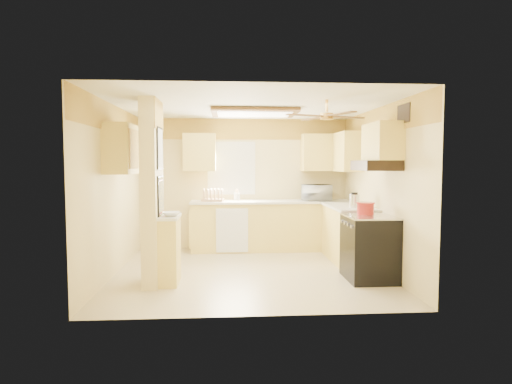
{
  "coord_description": "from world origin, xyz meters",
  "views": [
    {
      "loc": [
        -0.34,
        -6.4,
        1.67
      ],
      "look_at": [
        0.12,
        0.35,
        1.19
      ],
      "focal_mm": 30.0,
      "sensor_mm": 36.0,
      "label": 1
    }
  ],
  "objects": [
    {
      "name": "partition_ledge",
      "position": [
        -1.13,
        -0.55,
        0.45
      ],
      "size": [
        0.25,
        0.55,
        0.9
      ],
      "primitive_type": "cube",
      "color": "#FFDB6D",
      "rests_on": "floor"
    },
    {
      "name": "wall_front",
      "position": [
        0.0,
        -1.9,
        1.25
      ],
      "size": [
        4.0,
        0.0,
        4.0
      ],
      "primitive_type": "plane",
      "rotation": [
        -1.57,
        0.0,
        0.0
      ],
      "color": "beige",
      "rests_on": "floor"
    },
    {
      "name": "lower_cabinets_back",
      "position": [
        0.5,
        1.6,
        0.45
      ],
      "size": [
        3.0,
        0.6,
        0.9
      ],
      "primitive_type": "cube",
      "color": "#FFDB6D",
      "rests_on": "floor"
    },
    {
      "name": "upper_cab_back_right",
      "position": [
        1.55,
        1.72,
        1.85
      ],
      "size": [
        0.9,
        0.35,
        0.7
      ],
      "primitive_type": "cube",
      "color": "#FFDB6D",
      "rests_on": "wall_back"
    },
    {
      "name": "ceiling_light_panel",
      "position": [
        0.1,
        0.5,
        2.46
      ],
      "size": [
        1.35,
        0.95,
        0.06
      ],
      "color": "brown",
      "rests_on": "ceiling"
    },
    {
      "name": "floor",
      "position": [
        0.0,
        0.0,
        0.0
      ],
      "size": [
        4.0,
        4.0,
        0.0
      ],
      "primitive_type": "plane",
      "color": "#CBB88C",
      "rests_on": "ground"
    },
    {
      "name": "upper_cab_over_stove",
      "position": [
        1.82,
        -0.55,
        1.95
      ],
      "size": [
        0.35,
        0.76,
        0.52
      ],
      "primitive_type": "cube",
      "color": "#FFDB6D",
      "rests_on": "wall_right"
    },
    {
      "name": "wall_right",
      "position": [
        2.0,
        0.0,
        1.25
      ],
      "size": [
        0.0,
        3.8,
        3.8
      ],
      "primitive_type": "plane",
      "rotation": [
        1.57,
        0.0,
        -1.57
      ],
      "color": "beige",
      "rests_on": "floor"
    },
    {
      "name": "microwave",
      "position": [
        1.36,
        1.57,
        1.09
      ],
      "size": [
        0.57,
        0.4,
        0.3
      ],
      "primitive_type": "imported",
      "rotation": [
        0.0,
        0.0,
        3.08
      ],
      "color": "white",
      "rests_on": "countertop_back"
    },
    {
      "name": "wall_left",
      "position": [
        -2.0,
        0.0,
        1.25
      ],
      "size": [
        0.0,
        3.8,
        3.8
      ],
      "primitive_type": "plane",
      "rotation": [
        1.57,
        0.0,
        1.57
      ],
      "color": "beige",
      "rests_on": "floor"
    },
    {
      "name": "ceiling",
      "position": [
        0.0,
        0.0,
        2.5
      ],
      "size": [
        4.0,
        4.0,
        0.0
      ],
      "primitive_type": "plane",
      "rotation": [
        3.14,
        0.0,
        0.0
      ],
      "color": "white",
      "rests_on": "wall_back"
    },
    {
      "name": "wallpaper_border",
      "position": [
        0.0,
        1.88,
        2.3
      ],
      "size": [
        4.0,
        0.02,
        0.4
      ],
      "primitive_type": "cube",
      "color": "#FFD34B",
      "rests_on": "wall_back"
    },
    {
      "name": "range_hood",
      "position": [
        1.74,
        -0.55,
        1.62
      ],
      "size": [
        0.5,
        0.76,
        0.14
      ],
      "primitive_type": "cube",
      "color": "black",
      "rests_on": "upper_cab_over_stove"
    },
    {
      "name": "wall_back",
      "position": [
        0.0,
        1.9,
        1.25
      ],
      "size": [
        4.0,
        0.0,
        4.0
      ],
      "primitive_type": "plane",
      "rotation": [
        1.57,
        0.0,
        0.0
      ],
      "color": "beige",
      "rests_on": "floor"
    },
    {
      "name": "bowl",
      "position": [
        -1.09,
        -0.63,
        0.97
      ],
      "size": [
        0.28,
        0.28,
        0.06
      ],
      "primitive_type": "imported",
      "rotation": [
        0.0,
        0.0,
        0.18
      ],
      "color": "white",
      "rests_on": "ledge_top"
    },
    {
      "name": "countertop_right",
      "position": [
        1.69,
        0.6,
        0.92
      ],
      "size": [
        0.64,
        1.44,
        0.04
      ],
      "primitive_type": "cube",
      "color": "silver",
      "rests_on": "lower_cabinets_right"
    },
    {
      "name": "vent_grate",
      "position": [
        1.98,
        -0.9,
        2.3
      ],
      "size": [
        0.02,
        0.4,
        0.25
      ],
      "primitive_type": "cube",
      "color": "black",
      "rests_on": "wall_right"
    },
    {
      "name": "upper_cab_left_wall",
      "position": [
        -1.82,
        -0.25,
        1.85
      ],
      "size": [
        0.35,
        0.75,
        0.7
      ],
      "primitive_type": "cube",
      "color": "#FFDB6D",
      "rests_on": "wall_left"
    },
    {
      "name": "partition_column",
      "position": [
        -1.35,
        -0.55,
        1.25
      ],
      "size": [
        0.2,
        0.7,
        2.5
      ],
      "primitive_type": "cube",
      "color": "beige",
      "rests_on": "floor"
    },
    {
      "name": "lower_cabinets_right",
      "position": [
        1.7,
        0.6,
        0.45
      ],
      "size": [
        0.6,
        1.4,
        0.9
      ],
      "primitive_type": "cube",
      "color": "#FFDB6D",
      "rests_on": "floor"
    },
    {
      "name": "kettle",
      "position": [
        1.7,
        0.29,
        1.05
      ],
      "size": [
        0.16,
        0.16,
        0.24
      ],
      "color": "silver",
      "rests_on": "countertop_right"
    },
    {
      "name": "dishwasher_panel",
      "position": [
        -0.25,
        1.29,
        0.43
      ],
      "size": [
        0.58,
        0.02,
        0.8
      ],
      "primitive_type": "cube",
      "color": "white",
      "rests_on": "lower_cabinets_back"
    },
    {
      "name": "ledge_top",
      "position": [
        -1.13,
        -0.55,
        0.92
      ],
      "size": [
        0.28,
        0.58,
        0.04
      ],
      "primitive_type": "cube",
      "color": "silver",
      "rests_on": "partition_ledge"
    },
    {
      "name": "dutch_oven",
      "position": [
        1.65,
        -0.4,
        1.0
      ],
      "size": [
        0.26,
        0.26,
        0.17
      ],
      "color": "#A7201C",
      "rests_on": "stove"
    },
    {
      "name": "poster_nashville",
      "position": [
        -1.24,
        -0.55,
        1.2
      ],
      "size": [
        0.02,
        0.42,
        0.57
      ],
      "color": "black",
      "rests_on": "partition_column"
    },
    {
      "name": "upper_cab_back_left",
      "position": [
        -0.85,
        1.72,
        1.85
      ],
      "size": [
        0.6,
        0.35,
        0.7
      ],
      "primitive_type": "cube",
      "color": "#FFDB6D",
      "rests_on": "wall_back"
    },
    {
      "name": "stove",
      "position": [
        1.67,
        -0.55,
        0.46
      ],
      "size": [
        0.68,
        0.77,
        0.92
      ],
      "color": "black",
      "rests_on": "floor"
    },
    {
      "name": "dish_rack",
      "position": [
        -0.6,
        1.57,
        1.02
      ],
      "size": [
        0.43,
        0.34,
        0.23
      ],
      "color": "tan",
      "rests_on": "countertop_back"
    },
    {
      "name": "countertop_back",
      "position": [
        0.5,
        1.59,
        0.92
      ],
      "size": [
        3.04,
        0.64,
        0.04
      ],
      "primitive_type": "cube",
      "color": "silver",
      "rests_on": "lower_cabinets_back"
    },
    {
      "name": "upper_cab_right",
      "position": [
        1.82,
        1.25,
        1.85
      ],
      "size": [
        0.35,
        1.0,
        0.7
      ],
      "primitive_type": "cube",
      "color": "#FFDB6D",
      "rests_on": "wall_right"
    },
    {
      "name": "utensil_crock",
      "position": [
        -0.15,
        1.74,
        1.01
      ],
      "size": [
        0.11,
        0.11,
        0.22
      ],
      "color": "white",
      "rests_on": "countertop_back"
    },
    {
      "name": "ceiling_fan",
      "position": [
        1.0,
        -0.7,
        2.29
      ],
      "size": [
        1.15,
        1.15,
        0.26
      ],
      "color": "gold",
      "rests_on": "ceiling"
    },
    {
      "name": "window",
      "position": [
        -0.25,
        1.89,
        1.55
      ],
      "size": [
        0.92,
        0.02,
        1.02
      ],
      "color": "white",
      "rests_on": "wall_back"
    },
    {
      "name": "poster_menu",
      "position": [
        -1.24,
        -0.55,
        1.85
      ],
      "size": [
        0.02,
        0.42,
        0.57
      ],
      "color": "black",
      "rests_on": "partition_column"
    }
  ]
}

